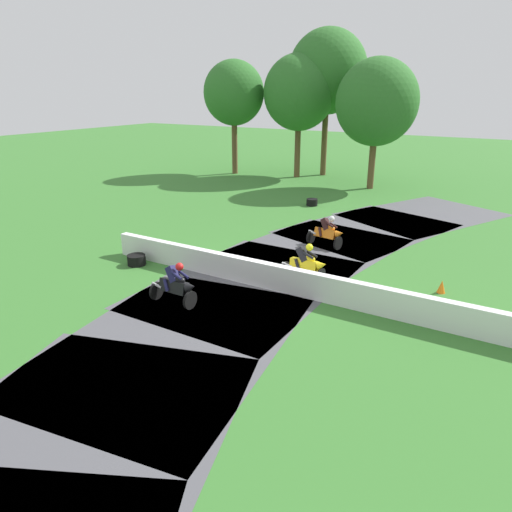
{
  "coord_description": "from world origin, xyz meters",
  "views": [
    {
      "loc": [
        8.06,
        -13.12,
        6.53
      ],
      "look_at": [
        0.01,
        0.42,
        0.9
      ],
      "focal_mm": 32.98,
      "sensor_mm": 36.0,
      "label": 1
    }
  ],
  "objects_px": {
    "motorcycle_chase_yellow": "(306,264)",
    "tire_stack_mid_a": "(137,260)",
    "tire_stack_near": "(312,202)",
    "motorcycle_trailing_black": "(176,285)",
    "motorcycle_lead_orange": "(327,232)",
    "traffic_cone": "(442,287)"
  },
  "relations": [
    {
      "from": "motorcycle_chase_yellow",
      "to": "motorcycle_trailing_black",
      "type": "relative_size",
      "value": 1.0
    },
    {
      "from": "motorcycle_lead_orange",
      "to": "traffic_cone",
      "type": "bearing_deg",
      "value": -26.96
    },
    {
      "from": "motorcycle_chase_yellow",
      "to": "tire_stack_near",
      "type": "relative_size",
      "value": 2.58
    },
    {
      "from": "traffic_cone",
      "to": "motorcycle_trailing_black",
      "type": "bearing_deg",
      "value": -143.85
    },
    {
      "from": "motorcycle_lead_orange",
      "to": "motorcycle_trailing_black",
      "type": "relative_size",
      "value": 1.02
    },
    {
      "from": "motorcycle_chase_yellow",
      "to": "tire_stack_mid_a",
      "type": "bearing_deg",
      "value": -163.33
    },
    {
      "from": "motorcycle_chase_yellow",
      "to": "motorcycle_trailing_black",
      "type": "bearing_deg",
      "value": -125.59
    },
    {
      "from": "tire_stack_mid_a",
      "to": "traffic_cone",
      "type": "height_order",
      "value": "traffic_cone"
    },
    {
      "from": "motorcycle_lead_orange",
      "to": "tire_stack_mid_a",
      "type": "relative_size",
      "value": 2.41
    },
    {
      "from": "motorcycle_chase_yellow",
      "to": "tire_stack_mid_a",
      "type": "xyz_separation_m",
      "value": [
        -6.38,
        -1.91,
        -0.46
      ]
    },
    {
      "from": "motorcycle_chase_yellow",
      "to": "tire_stack_mid_a",
      "type": "height_order",
      "value": "motorcycle_chase_yellow"
    },
    {
      "from": "motorcycle_chase_yellow",
      "to": "tire_stack_mid_a",
      "type": "distance_m",
      "value": 6.67
    },
    {
      "from": "motorcycle_chase_yellow",
      "to": "tire_stack_near",
      "type": "distance_m",
      "value": 11.6
    },
    {
      "from": "motorcycle_chase_yellow",
      "to": "tire_stack_near",
      "type": "bearing_deg",
      "value": 113.2
    },
    {
      "from": "tire_stack_mid_a",
      "to": "motorcycle_lead_orange",
      "type": "bearing_deg",
      "value": 47.37
    },
    {
      "from": "motorcycle_trailing_black",
      "to": "motorcycle_lead_orange",
      "type": "bearing_deg",
      "value": 76.66
    },
    {
      "from": "traffic_cone",
      "to": "tire_stack_mid_a",
      "type": "bearing_deg",
      "value": -163.01
    },
    {
      "from": "motorcycle_trailing_black",
      "to": "tire_stack_near",
      "type": "xyz_separation_m",
      "value": [
        -1.82,
        14.5,
        -0.45
      ]
    },
    {
      "from": "motorcycle_lead_orange",
      "to": "traffic_cone",
      "type": "distance_m",
      "value": 5.94
    },
    {
      "from": "motorcycle_chase_yellow",
      "to": "tire_stack_mid_a",
      "type": "relative_size",
      "value": 2.36
    },
    {
      "from": "motorcycle_chase_yellow",
      "to": "traffic_cone",
      "type": "xyz_separation_m",
      "value": [
        4.4,
        1.38,
        -0.44
      ]
    },
    {
      "from": "motorcycle_trailing_black",
      "to": "traffic_cone",
      "type": "relative_size",
      "value": 3.83
    }
  ]
}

